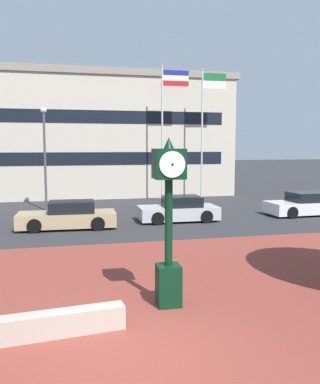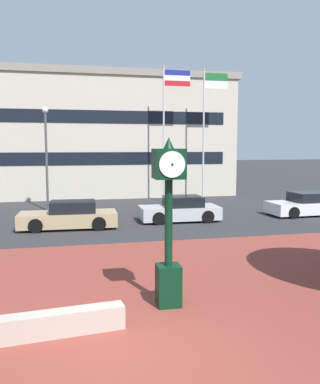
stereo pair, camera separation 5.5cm
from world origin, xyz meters
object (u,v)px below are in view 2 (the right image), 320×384
object	(u,v)px
street_clock	(169,219)
civic_building	(81,136)
flagpole_secondary	(207,122)
street_lamp_post	(46,147)
car_street_distant	(180,210)
car_street_near	(69,216)
car_street_mid	(306,205)
flagpole_primary	(167,120)

from	to	relation	value
street_clock	civic_building	world-z (taller)	civic_building
street_clock	civic_building	size ratio (longest dim) A/B	0.17
flagpole_secondary	street_lamp_post	xyz separation A→B (m)	(-10.77, -2.62, -1.74)
car_street_distant	flagpole_secondary	world-z (taller)	flagpole_secondary
car_street_distant	civic_building	distance (m)	17.09
flagpole_secondary	street_lamp_post	bearing A→B (deg)	-166.33
car_street_near	car_street_distant	distance (m)	5.62
car_street_mid	street_clock	bearing A→B (deg)	134.47
street_clock	flagpole_primary	xyz separation A→B (m)	(4.50, 18.43, 3.50)
car_street_near	flagpole_primary	bearing A→B (deg)	-37.05
street_lamp_post	civic_building	bearing A→B (deg)	77.83
car_street_distant	civic_building	world-z (taller)	civic_building
flagpole_secondary	street_lamp_post	world-z (taller)	flagpole_secondary
street_clock	street_lamp_post	size ratio (longest dim) A/B	0.66
street_clock	civic_building	xyz separation A→B (m)	(-1.05, 26.89, 2.57)
car_street_distant	flagpole_secondary	xyz separation A→B (m)	(3.99, 7.53, 4.94)
car_street_mid	civic_building	bearing A→B (deg)	35.14
car_street_near	flagpole_primary	world-z (taller)	flagpole_primary
car_street_distant	civic_building	size ratio (longest dim) A/B	0.17
car_street_mid	car_street_distant	bearing A→B (deg)	89.98
car_street_distant	civic_building	bearing A→B (deg)	16.50
flagpole_primary	street_lamp_post	size ratio (longest dim) A/B	1.52
flagpole_secondary	civic_building	size ratio (longest dim) A/B	0.39
car_street_mid	street_lamp_post	xyz separation A→B (m)	(-14.15, 4.71, 3.20)
civic_building	street_lamp_post	size ratio (longest dim) A/B	3.87
car_street_mid	flagpole_secondary	xyz separation A→B (m)	(-3.38, 7.33, 4.93)
civic_building	car_street_distant	bearing A→B (deg)	-74.66
flagpole_primary	flagpole_secondary	distance (m)	2.84
street_clock	flagpole_primary	distance (m)	19.29
car_street_near	car_street_distant	size ratio (longest dim) A/B	1.12
car_street_near	street_lamp_post	size ratio (longest dim) A/B	0.75
flagpole_secondary	car_street_mid	bearing A→B (deg)	-65.24
civic_building	flagpole_primary	bearing A→B (deg)	-56.77
car_street_near	car_street_mid	size ratio (longest dim) A/B	1.08
flagpole_primary	flagpole_secondary	size ratio (longest dim) A/B	1.01
street_clock	car_street_near	xyz separation A→B (m)	(-2.24, 10.20, -1.54)
street_clock	car_street_near	size ratio (longest dim) A/B	0.89
car_street_mid	civic_building	world-z (taller)	civic_building
car_street_mid	civic_building	size ratio (longest dim) A/B	0.18
civic_building	street_lamp_post	bearing A→B (deg)	-102.17
street_clock	street_lamp_post	distance (m)	16.26
flagpole_primary	car_street_distant	bearing A→B (deg)	-98.74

